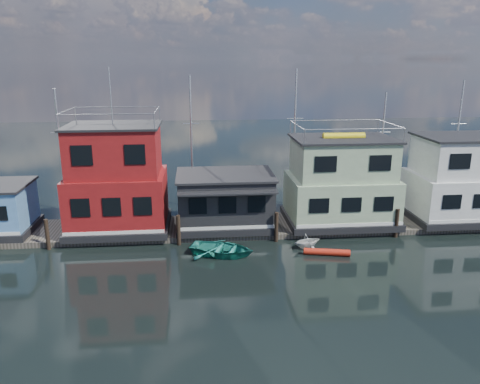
{
  "coord_description": "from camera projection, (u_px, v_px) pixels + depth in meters",
  "views": [
    {
      "loc": [
        -2.58,
        -22.11,
        12.76
      ],
      "look_at": [
        0.64,
        12.0,
        3.0
      ],
      "focal_mm": 35.0,
      "sensor_mm": 36.0,
      "label": 1
    }
  ],
  "objects": [
    {
      "name": "red_kayak",
      "position": [
        327.0,
        252.0,
        31.51
      ],
      "size": [
        3.11,
        1.1,
        0.45
      ],
      "primitive_type": "cylinder",
      "rotation": [
        0.0,
        1.57,
        -0.22
      ],
      "color": "red",
      "rests_on": "ground"
    },
    {
      "name": "dinghy_white",
      "position": [
        307.0,
        241.0,
        32.61
      ],
      "size": [
        2.48,
        2.3,
        1.07
      ],
      "primitive_type": "imported",
      "rotation": [
        0.0,
        0.0,
        1.89
      ],
      "color": "silver",
      "rests_on": "ground"
    },
    {
      "name": "ground",
      "position": [
        249.0,
        308.0,
        24.9
      ],
      "size": [
        160.0,
        160.0,
        0.0
      ],
      "primitive_type": "plane",
      "color": "black",
      "rests_on": "ground"
    },
    {
      "name": "houseboat_white",
      "position": [
        464.0,
        180.0,
        37.09
      ],
      "size": [
        8.4,
        5.9,
        6.66
      ],
      "color": "black",
      "rests_on": "dock"
    },
    {
      "name": "background_masts",
      "position": [
        280.0,
        144.0,
        41.04
      ],
      "size": [
        36.4,
        0.16,
        12.0
      ],
      "color": "silver",
      "rests_on": "ground"
    },
    {
      "name": "dinghy_teal",
      "position": [
        222.0,
        249.0,
        31.47
      ],
      "size": [
        5.17,
        4.46,
        0.9
      ],
      "primitive_type": "imported",
      "rotation": [
        0.0,
        0.0,
        1.2
      ],
      "color": "#238275",
      "rests_on": "ground"
    },
    {
      "name": "houseboat_red",
      "position": [
        117.0,
        181.0,
        34.5
      ],
      "size": [
        7.4,
        5.9,
        11.86
      ],
      "color": "black",
      "rests_on": "dock"
    },
    {
      "name": "houseboat_green",
      "position": [
        341.0,
        183.0,
        36.19
      ],
      "size": [
        8.4,
        5.9,
        7.03
      ],
      "color": "black",
      "rests_on": "dock"
    },
    {
      "name": "dock",
      "position": [
        232.0,
        227.0,
        36.34
      ],
      "size": [
        48.0,
        5.0,
        0.4
      ],
      "primitive_type": "cube",
      "color": "#595147",
      "rests_on": "ground"
    },
    {
      "name": "houseboat_dark",
      "position": [
        225.0,
        200.0,
        35.66
      ],
      "size": [
        7.4,
        6.1,
        4.06
      ],
      "color": "black",
      "rests_on": "dock"
    },
    {
      "name": "pilings",
      "position": [
        230.0,
        229.0,
        33.38
      ],
      "size": [
        42.28,
        0.28,
        2.2
      ],
      "color": "#2D2116",
      "rests_on": "ground"
    }
  ]
}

